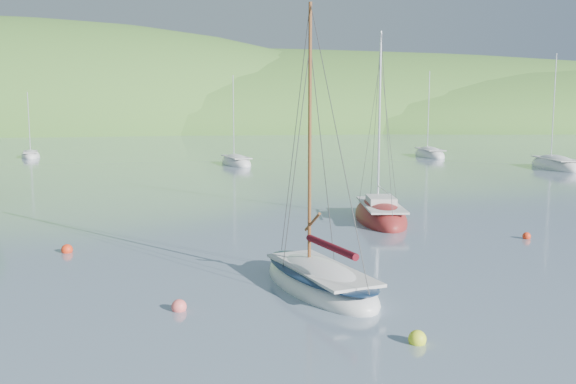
{
  "coord_description": "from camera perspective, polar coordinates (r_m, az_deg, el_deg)",
  "views": [
    {
      "loc": [
        -2.85,
        -18.0,
        6.21
      ],
      "look_at": [
        0.23,
        8.0,
        2.66
      ],
      "focal_mm": 40.0,
      "sensor_mm": 36.0,
      "label": 1
    }
  ],
  "objects": [
    {
      "name": "distant_sloop_d",
      "position": [
        68.74,
        22.65,
        2.11
      ],
      "size": [
        3.66,
        8.79,
        12.26
      ],
      "rotation": [
        0.0,
        0.0,
        -0.08
      ],
      "color": "silver",
      "rests_on": "ground"
    },
    {
      "name": "daysailer_white",
      "position": [
        22.11,
        2.83,
        -7.98
      ],
      "size": [
        4.37,
        7.15,
        10.33
      ],
      "rotation": [
        0.0,
        0.0,
        0.31
      ],
      "color": "silver",
      "rests_on": "ground"
    },
    {
      "name": "mooring_buoys",
      "position": [
        22.63,
        -2.01,
        -7.9
      ],
      "size": [
        21.22,
        12.75,
        0.48
      ],
      "color": "#E4FB26",
      "rests_on": "ground"
    },
    {
      "name": "distant_sloop_b",
      "position": [
        80.12,
        12.47,
        3.23
      ],
      "size": [
        3.06,
        7.97,
        11.24
      ],
      "rotation": [
        0.0,
        0.0,
        -0.04
      ],
      "color": "silver",
      "rests_on": "ground"
    },
    {
      "name": "sloop_red",
      "position": [
        35.25,
        8.2,
        -2.15
      ],
      "size": [
        3.28,
        7.69,
        11.06
      ],
      "rotation": [
        0.0,
        0.0,
        -0.1
      ],
      "color": "maroon",
      "rests_on": "ground"
    },
    {
      "name": "distant_sloop_c",
      "position": [
        82.87,
        -21.9,
        2.98
      ],
      "size": [
        3.54,
        6.27,
        8.48
      ],
      "rotation": [
        0.0,
        0.0,
        0.26
      ],
      "color": "silver",
      "rests_on": "ground"
    },
    {
      "name": "ground",
      "position": [
        19.26,
        2.16,
        -11.1
      ],
      "size": [
        700.0,
        700.0,
        0.0
      ],
      "primitive_type": "plane",
      "color": "slate",
      "rests_on": "ground"
    },
    {
      "name": "distant_sloop_a",
      "position": [
        67.75,
        -4.63,
        2.59
      ],
      "size": [
        4.08,
        7.51,
        10.18
      ],
      "rotation": [
        0.0,
        0.0,
        0.23
      ],
      "color": "silver",
      "rests_on": "ground"
    },
    {
      "name": "shoreline_hills",
      "position": [
        190.65,
        -8.86,
        5.77
      ],
      "size": [
        690.0,
        135.0,
        56.0
      ],
      "color": "#4A772D",
      "rests_on": "ground"
    }
  ]
}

